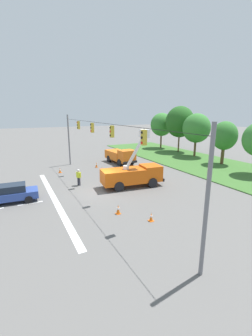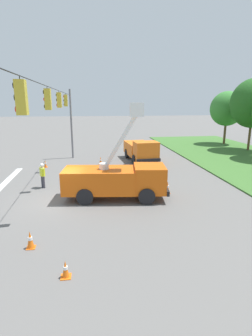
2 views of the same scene
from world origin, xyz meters
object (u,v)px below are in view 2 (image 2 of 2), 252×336
at_px(traffic_cone_foreground_left, 45,164).
at_px(traffic_cone_mid_left, 167,187).
at_px(road_worker, 42,174).
at_px(tree_far_west, 227,109).
at_px(utility_truck_bucket_lift, 116,178).
at_px(traffic_cone_foreground_right, 101,161).
at_px(traffic_cone_lane_edge_a, 101,167).
at_px(traffic_cone_near_bucket, 30,240).
at_px(utility_truck_support_near, 141,150).
at_px(traffic_cone_mid_right, 65,269).

bearing_deg(traffic_cone_foreground_left, traffic_cone_mid_left, 47.21).
bearing_deg(traffic_cone_mid_left, road_worker, -105.77).
bearing_deg(tree_far_west, traffic_cone_mid_left, -36.58).
relative_size(utility_truck_bucket_lift, traffic_cone_foreground_right, 9.07).
xyz_separation_m(tree_far_west, traffic_cone_lane_edge_a, (12.15, -18.11, -4.69)).
bearing_deg(traffic_cone_foreground_right, traffic_cone_near_bucket, -13.57).
xyz_separation_m(utility_truck_bucket_lift, traffic_cone_foreground_right, (-9.54, -0.56, -0.98)).
xyz_separation_m(utility_truck_bucket_lift, traffic_cone_mid_left, (-0.50, 3.45, -0.93)).
relative_size(utility_truck_bucket_lift, utility_truck_support_near, 1.10).
relative_size(traffic_cone_mid_left, traffic_cone_lane_edge_a, 1.31).
relative_size(tree_far_west, traffic_cone_mid_left, 9.08).
height_order(traffic_cone_foreground_left, traffic_cone_lane_edge_a, traffic_cone_foreground_left).
xyz_separation_m(road_worker, traffic_cone_lane_edge_a, (-4.39, 4.29, -0.70)).
height_order(utility_truck_support_near, traffic_cone_mid_left, utility_truck_support_near).
xyz_separation_m(traffic_cone_foreground_left, traffic_cone_foreground_right, (-0.57, 5.13, 0.04)).
relative_size(utility_truck_support_near, traffic_cone_mid_left, 7.38).
xyz_separation_m(traffic_cone_near_bucket, traffic_cone_lane_edge_a, (-12.51, 3.50, -0.08)).
relative_size(traffic_cone_foreground_left, traffic_cone_near_bucket, 0.88).
bearing_deg(traffic_cone_lane_edge_a, tree_far_west, 123.86).
relative_size(traffic_cone_foreground_right, traffic_cone_near_bucket, 0.96).
bearing_deg(tree_far_west, traffic_cone_mid_right, -36.78).
relative_size(utility_truck_bucket_lift, traffic_cone_mid_left, 8.15).
xyz_separation_m(tree_far_west, traffic_cone_foreground_right, (9.87, -18.05, -4.63)).
xyz_separation_m(tree_far_west, utility_truck_bucket_lift, (19.41, -17.48, -3.65)).
xyz_separation_m(tree_far_west, traffic_cone_mid_right, (26.78, -20.02, -4.67)).
relative_size(traffic_cone_foreground_right, traffic_cone_lane_edge_a, 1.18).
bearing_deg(traffic_cone_mid_right, traffic_cone_near_bucket, -143.01).
relative_size(utility_truck_support_near, traffic_cone_foreground_right, 8.21).
bearing_deg(utility_truck_bucket_lift, traffic_cone_mid_left, 98.19).
distance_m(tree_far_west, traffic_cone_foreground_left, 25.85).
bearing_deg(traffic_cone_mid_left, traffic_cone_foreground_right, -156.07).
bearing_deg(traffic_cone_foreground_left, utility_truck_bucket_lift, 32.45).
height_order(traffic_cone_mid_left, traffic_cone_near_bucket, traffic_cone_mid_left).
height_order(road_worker, traffic_cone_foreground_right, road_worker).
xyz_separation_m(utility_truck_support_near, traffic_cone_mid_left, (9.84, -0.13, -0.77)).
distance_m(utility_truck_bucket_lift, traffic_cone_mid_left, 3.61).
relative_size(tree_far_west, traffic_cone_mid_right, 11.40).
relative_size(traffic_cone_mid_right, traffic_cone_near_bucket, 0.85).
xyz_separation_m(road_worker, traffic_cone_near_bucket, (8.11, 0.78, -0.62)).
relative_size(road_worker, traffic_cone_foreground_right, 2.43).
xyz_separation_m(tree_far_west, traffic_cone_near_bucket, (24.66, -21.62, -4.61)).
distance_m(traffic_cone_mid_right, traffic_cone_lane_edge_a, 14.75).
bearing_deg(traffic_cone_foreground_right, traffic_cone_foreground_left, -83.63).
bearing_deg(utility_truck_bucket_lift, utility_truck_support_near, 160.89).
xyz_separation_m(road_worker, traffic_cone_foreground_right, (-6.68, 4.35, -0.64)).
bearing_deg(road_worker, traffic_cone_near_bucket, 5.50).
distance_m(utility_truck_support_near, traffic_cone_foreground_right, 4.30).
bearing_deg(utility_truck_support_near, traffic_cone_foreground_left, -81.60).
xyz_separation_m(traffic_cone_foreground_right, traffic_cone_mid_left, (9.04, 4.01, 0.05)).
height_order(tree_far_west, traffic_cone_lane_edge_a, tree_far_west).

